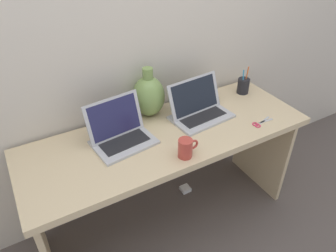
{
  "coord_description": "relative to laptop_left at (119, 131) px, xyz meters",
  "views": [
    {
      "loc": [
        -0.71,
        -1.26,
        1.81
      ],
      "look_at": [
        0.0,
        0.0,
        0.79
      ],
      "focal_mm": 34.12,
      "sensor_mm": 36.0,
      "label": 1
    }
  ],
  "objects": [
    {
      "name": "pen_cup",
      "position": [
        0.93,
        0.08,
        -0.01
      ],
      "size": [
        0.08,
        0.08,
        0.19
      ],
      "color": "black",
      "rests_on": "desk"
    },
    {
      "name": "power_brick",
      "position": [
        0.5,
        0.09,
        -0.78
      ],
      "size": [
        0.07,
        0.07,
        0.03
      ],
      "primitive_type": "cube",
      "color": "white",
      "rests_on": "ground"
    },
    {
      "name": "coffee_mug",
      "position": [
        0.24,
        -0.29,
        -0.01
      ],
      "size": [
        0.11,
        0.07,
        0.1
      ],
      "color": "#B23D33",
      "rests_on": "desk"
    },
    {
      "name": "laptop_left",
      "position": [
        0.0,
        0.0,
        0.0
      ],
      "size": [
        0.34,
        0.27,
        0.23
      ],
      "color": "#B2B2B7",
      "rests_on": "desk"
    },
    {
      "name": "desk",
      "position": [
        0.26,
        -0.08,
        -0.21
      ],
      "size": [
        1.65,
        0.59,
        0.74
      ],
      "color": "#D1B78C",
      "rests_on": "ground"
    },
    {
      "name": "ground_plane",
      "position": [
        0.26,
        -0.08,
        -0.8
      ],
      "size": [
        6.0,
        6.0,
        0.0
      ],
      "primitive_type": "plane",
      "color": "#564C47"
    },
    {
      "name": "green_vase",
      "position": [
        0.26,
        0.16,
        0.07
      ],
      "size": [
        0.19,
        0.19,
        0.3
      ],
      "color": "#75934C",
      "rests_on": "desk"
    },
    {
      "name": "back_wall",
      "position": [
        0.26,
        0.26,
        0.4
      ],
      "size": [
        4.4,
        0.04,
        2.4
      ],
      "primitive_type": "cube",
      "color": "beige",
      "rests_on": "ground"
    },
    {
      "name": "scissors",
      "position": [
        0.77,
        -0.26,
        -0.06
      ],
      "size": [
        0.15,
        0.06,
        0.01
      ],
      "color": "#B7B7BC",
      "rests_on": "desk"
    },
    {
      "name": "laptop_right",
      "position": [
        0.51,
        -0.0,
        -0.0
      ],
      "size": [
        0.38,
        0.26,
        0.22
      ],
      "color": "#B2B2B7",
      "rests_on": "desk"
    }
  ]
}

